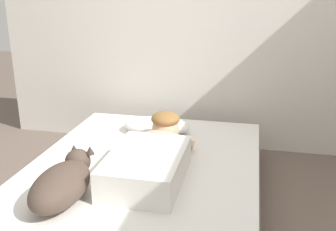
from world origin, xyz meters
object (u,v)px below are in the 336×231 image
coffee_cup (181,145)px  bed (143,188)px  cell_phone (114,180)px  dog (63,182)px  person_lying (153,155)px  pillow (157,126)px

coffee_cup → bed: bearing=-123.0°
bed → coffee_cup: 0.40m
coffee_cup → cell_phone: coffee_cup is taller
coffee_cup → dog: bearing=-121.9°
dog → cell_phone: size_ratio=4.11×
person_lying → coffee_cup: size_ratio=7.36×
bed → person_lying: 0.28m
person_lying → coffee_cup: 0.37m
pillow → cell_phone: 0.84m
bed → person_lying: person_lying is taller
cell_phone → dog: bearing=-125.6°
bed → person_lying: size_ratio=2.15×
bed → coffee_cup: coffee_cup is taller
dog → cell_phone: bearing=54.4°
person_lying → coffee_cup: person_lying is taller
cell_phone → coffee_cup: bearing=60.1°
cell_phone → person_lying: bearing=43.1°
dog → bed: bearing=58.8°
coffee_cup → cell_phone: (-0.30, -0.53, -0.03)m
coffee_cup → pillow: bearing=129.2°
bed → coffee_cup: size_ratio=15.81×
bed → pillow: pillow is taller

